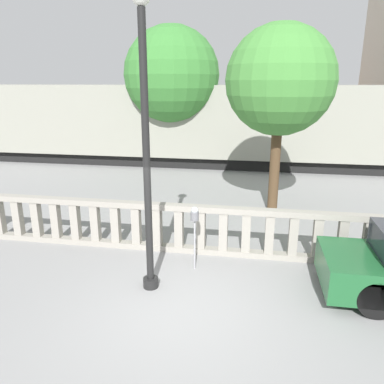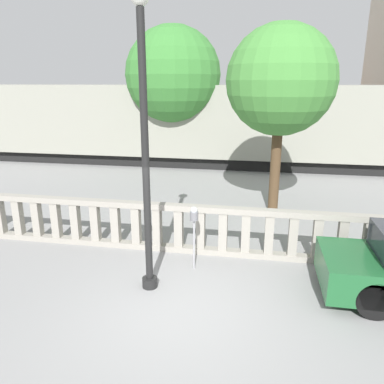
{
  "view_description": "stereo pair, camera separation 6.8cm",
  "coord_description": "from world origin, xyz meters",
  "px_view_note": "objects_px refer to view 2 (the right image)",
  "views": [
    {
      "loc": [
        1.21,
        -5.78,
        4.0
      ],
      "look_at": [
        -0.39,
        3.46,
        1.23
      ],
      "focal_mm": 35.0,
      "sensor_mm": 36.0,
      "label": 1
    },
    {
      "loc": [
        1.28,
        -5.77,
        4.0
      ],
      "look_at": [
        -0.39,
        3.46,
        1.23
      ],
      "focal_mm": 35.0,
      "sensor_mm": 36.0,
      "label": 2
    }
  ],
  "objects_px": {
    "parking_meter": "(194,219)",
    "train_near": "(210,124)",
    "train_far": "(280,108)",
    "tree_left": "(173,75)",
    "tree_right": "(281,81)",
    "lamppost": "(145,144)"
  },
  "relations": [
    {
      "from": "parking_meter",
      "to": "train_near",
      "type": "distance_m",
      "value": 11.01
    },
    {
      "from": "train_far",
      "to": "train_near",
      "type": "bearing_deg",
      "value": -105.48
    },
    {
      "from": "train_near",
      "to": "tree_left",
      "type": "bearing_deg",
      "value": -152.14
    },
    {
      "from": "parking_meter",
      "to": "tree_right",
      "type": "relative_size",
      "value": 0.26
    },
    {
      "from": "parking_meter",
      "to": "train_far",
      "type": "height_order",
      "value": "train_far"
    },
    {
      "from": "train_far",
      "to": "tree_right",
      "type": "height_order",
      "value": "tree_right"
    },
    {
      "from": "lamppost",
      "to": "train_near",
      "type": "distance_m",
      "value": 11.89
    },
    {
      "from": "train_near",
      "to": "tree_left",
      "type": "height_order",
      "value": "tree_left"
    },
    {
      "from": "lamppost",
      "to": "tree_right",
      "type": "bearing_deg",
      "value": 63.51
    },
    {
      "from": "lamppost",
      "to": "train_near",
      "type": "height_order",
      "value": "lamppost"
    },
    {
      "from": "train_far",
      "to": "tree_right",
      "type": "bearing_deg",
      "value": -92.78
    },
    {
      "from": "parking_meter",
      "to": "tree_left",
      "type": "height_order",
      "value": "tree_left"
    },
    {
      "from": "train_far",
      "to": "tree_left",
      "type": "bearing_deg",
      "value": -110.23
    },
    {
      "from": "train_near",
      "to": "train_far",
      "type": "bearing_deg",
      "value": 74.52
    },
    {
      "from": "train_near",
      "to": "lamppost",
      "type": "bearing_deg",
      "value": -88.19
    },
    {
      "from": "parking_meter",
      "to": "train_near",
      "type": "relative_size",
      "value": 0.06
    },
    {
      "from": "train_far",
      "to": "tree_left",
      "type": "relative_size",
      "value": 3.52
    },
    {
      "from": "parking_meter",
      "to": "tree_right",
      "type": "distance_m",
      "value": 5.4
    },
    {
      "from": "tree_right",
      "to": "train_far",
      "type": "bearing_deg",
      "value": 87.22
    },
    {
      "from": "parking_meter",
      "to": "tree_right",
      "type": "height_order",
      "value": "tree_right"
    },
    {
      "from": "lamppost",
      "to": "tree_right",
      "type": "xyz_separation_m",
      "value": [
        2.57,
        5.15,
        1.09
      ]
    },
    {
      "from": "lamppost",
      "to": "parking_meter",
      "type": "distance_m",
      "value": 2.12
    }
  ]
}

